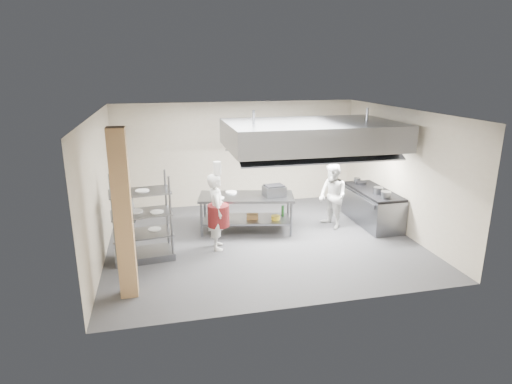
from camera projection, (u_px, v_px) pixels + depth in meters
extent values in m
plane|color=#323234|center=(262.00, 240.00, 10.09)|extent=(7.00, 7.00, 0.00)
plane|color=silver|center=(262.00, 112.00, 9.26)|extent=(7.00, 7.00, 0.00)
plane|color=#AFA28B|center=(237.00, 154.00, 12.48)|extent=(7.00, 0.00, 7.00)
plane|color=#AFA28B|center=(99.00, 188.00, 8.92)|extent=(0.00, 6.00, 6.00)
plane|color=#AFA28B|center=(401.00, 171.00, 10.43)|extent=(0.00, 6.00, 6.00)
cube|color=tan|center=(123.00, 215.00, 7.27)|extent=(0.30, 0.30, 3.00)
cube|color=slate|center=(311.00, 135.00, 10.08)|extent=(4.00, 2.50, 0.60)
cube|color=white|center=(275.00, 150.00, 9.97)|extent=(1.60, 0.12, 0.04)
cube|color=white|center=(346.00, 147.00, 10.36)|extent=(1.60, 0.12, 0.04)
cube|color=slate|center=(298.00, 152.00, 12.72)|extent=(1.50, 0.28, 0.04)
cube|color=slate|center=(246.00, 197.00, 10.46)|extent=(2.45, 1.42, 0.06)
cube|color=gray|center=(247.00, 219.00, 10.62)|extent=(2.25, 1.29, 0.04)
cube|color=gray|center=(372.00, 208.00, 11.11)|extent=(0.80, 2.00, 0.84)
cube|color=black|center=(373.00, 191.00, 10.98)|extent=(0.78, 1.96, 0.06)
imported|color=white|center=(217.00, 212.00, 9.43)|extent=(0.45, 0.65, 1.72)
imported|color=white|center=(333.00, 196.00, 10.72)|extent=(0.79, 0.92, 1.64)
imported|color=silver|center=(126.00, 214.00, 9.00)|extent=(0.66, 1.18, 1.90)
cube|color=slate|center=(274.00, 191.00, 10.41)|extent=(0.55, 0.45, 0.25)
cube|color=olive|center=(252.00, 216.00, 10.56)|extent=(0.32, 0.26, 0.13)
cylinder|color=gray|center=(378.00, 190.00, 10.64)|extent=(0.24, 0.24, 0.16)
cylinder|color=white|center=(143.00, 232.00, 8.98)|extent=(0.28, 0.28, 0.05)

